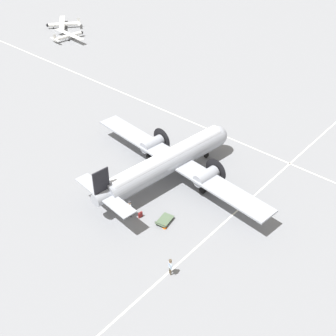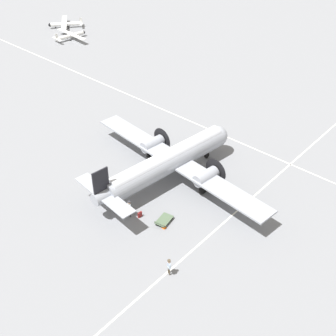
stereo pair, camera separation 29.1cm
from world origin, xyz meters
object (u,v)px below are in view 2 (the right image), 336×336
Objects in this scene: airliner_main at (171,160)px; crew_foreground at (169,265)px; baggage_cart at (164,220)px; suitcase_near_door at (140,215)px; light_aircraft_distant at (65,24)px; passenger_boarding at (129,207)px; traffic_cone at (164,226)px; light_aircraft_taxiing at (71,35)px.

airliner_main is 14.80× the size of crew_foreground.
airliner_main reaches higher than baggage_cart.
airliner_main reaches higher than suitcase_near_door.
light_aircraft_distant is (34.18, 59.63, -0.26)m from crew_foreground.
suitcase_near_door is (0.56, -0.83, -0.88)m from passenger_boarding.
passenger_boarding is 2.99× the size of suitcase_near_door.
passenger_boarding is 60.72m from light_aircraft_distant.
suitcase_near_door is (-6.68, -1.92, -2.13)m from airliner_main.
crew_foreground is 6.37m from baggage_cart.
airliner_main is 7.36m from baggage_cart.
light_aircraft_distant is 17.39× the size of traffic_cone.
crew_foreground is at bearing -114.63° from light_aircraft_taxiing.
traffic_cone is at bearing -113.31° from light_aircraft_taxiing.
light_aircraft_taxiing is (26.17, 48.40, 0.49)m from baggage_cart.
passenger_boarding is 0.92× the size of baggage_cart.
airliner_main is at bearing 102.58° from light_aircraft_distant.
baggage_cart is 55.02m from light_aircraft_taxiing.
light_aircraft_distant is 0.90× the size of light_aircraft_taxiing.
baggage_cart is 62.63m from light_aircraft_distant.
crew_foreground is 0.19× the size of light_aircraft_taxiing.
airliner_main is 48.76m from light_aircraft_taxiing.
traffic_cone is (-6.25, -4.73, -2.21)m from airliner_main.
traffic_cone is at bearing -81.31° from suitcase_near_door.
traffic_cone is at bearing 99.30° from light_aircraft_distant.
airliner_main is 2.77× the size of light_aircraft_taxiing.
suitcase_near_door is 53.55m from light_aircraft_taxiing.
suitcase_near_door is 2.49m from baggage_cart.
light_aircraft_distant reaches higher than traffic_cone.
light_aircraft_taxiing is (30.56, 52.95, -0.29)m from crew_foreground.
baggage_cart is 0.80m from traffic_cone.
suitcase_near_door is at bearing -158.37° from airliner_main.
passenger_boarding is 3.89m from traffic_cone.
traffic_cone is (3.80, 4.02, -0.84)m from crew_foreground.
suitcase_near_door reaches higher than baggage_cart.
passenger_boarding reaches higher than crew_foreground.
airliner_main reaches higher than traffic_cone.
crew_foreground is at bearing -145.21° from baggage_cart.
light_aircraft_taxiing is at bearing 50.35° from baggage_cart.
light_aircraft_taxiing reaches higher than crew_foreground.
airliner_main is 53.46× the size of traffic_cone.
passenger_boarding is at bearing 5.32° from crew_foreground.
baggage_cart is at bearing 99.54° from light_aircraft_distant.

